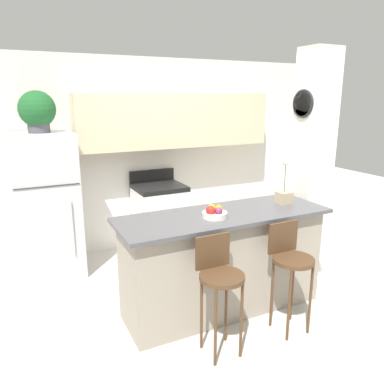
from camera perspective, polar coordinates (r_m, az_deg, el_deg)
The scene contains 11 objects.
ground_plane at distance 3.93m, azimuth 4.60°, elevation -17.08°, with size 14.00×14.00×0.00m, color beige.
wall_back at distance 5.17m, azimuth -4.75°, elevation 7.87°, with size 5.60×0.38×2.55m.
pillar_right at distance 4.39m, azimuth 17.74°, elevation 3.61°, with size 0.38×0.32×2.55m.
counter_bar at distance 3.70m, azimuth 4.75°, elevation -10.49°, with size 2.04×0.70×0.98m.
refrigerator at distance 4.62m, azimuth -21.26°, elevation -1.91°, with size 0.69×0.73×1.66m.
stove_range at distance 5.09m, azimuth -4.91°, elevation -3.86°, with size 0.64×0.60×1.07m.
bar_stool_left at distance 3.05m, azimuth 4.19°, elevation -12.90°, with size 0.36×0.36×0.98m.
bar_stool_right at distance 3.43m, azimuth 14.74°, elevation -10.12°, with size 0.36×0.36×0.98m.
potted_plant_on_fridge at distance 4.46m, azimuth -22.52°, elevation 11.38°, with size 0.39×0.39×0.45m.
orchid_vase at distance 3.92m, azimuth 13.85°, elevation -0.11°, with size 0.14×0.14×0.46m.
fruit_bowl at distance 3.38m, azimuth 3.43°, elevation -3.18°, with size 0.23×0.23×0.12m.
Camera 1 is at (-1.74, -2.87, 2.04)m, focal length 35.00 mm.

